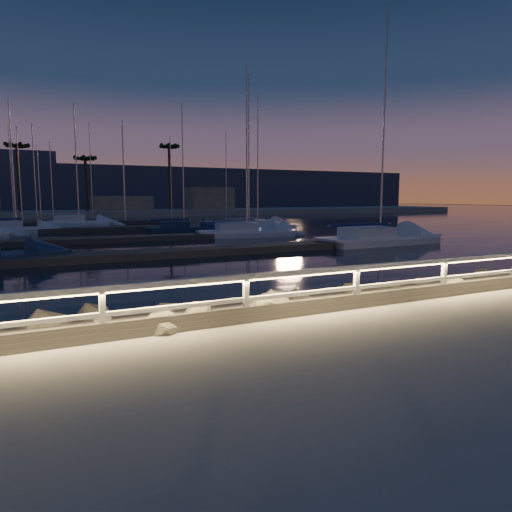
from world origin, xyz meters
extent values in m
plane|color=#A6A196|center=(0.00, 0.00, 0.00)|extent=(400.00, 400.00, 0.00)
cube|color=#A6A196|center=(0.00, -2.50, -0.10)|extent=(240.00, 5.00, 0.20)
cube|color=#6B675C|center=(0.00, 1.50, -0.30)|extent=(240.00, 3.45, 1.29)
plane|color=black|center=(0.00, 80.00, -0.60)|extent=(320.00, 320.00, 0.00)
plane|color=black|center=(0.00, 0.00, -1.20)|extent=(400.00, 400.00, 0.00)
cube|color=white|center=(-5.00, 0.00, 0.50)|extent=(0.11, 0.11, 1.00)
cube|color=white|center=(-2.00, 0.00, 0.50)|extent=(0.11, 0.11, 1.00)
cube|color=white|center=(1.00, 0.00, 0.50)|extent=(0.11, 0.11, 1.00)
cube|color=white|center=(4.00, 0.00, 0.50)|extent=(0.11, 0.11, 1.00)
cube|color=white|center=(0.00, 0.00, 1.00)|extent=(44.00, 0.12, 0.12)
cube|color=white|center=(0.00, 0.00, 0.50)|extent=(44.00, 0.09, 0.09)
cube|color=#E8C468|center=(0.00, -0.02, 0.92)|extent=(44.00, 0.04, 0.03)
sphere|color=#6B675C|center=(0.25, 1.60, -0.24)|extent=(1.10, 1.10, 1.10)
sphere|color=#6B675C|center=(-4.90, 0.86, -0.08)|extent=(0.75, 0.75, 0.75)
cube|color=#534A44|center=(0.00, 16.00, -0.40)|extent=(22.00, 2.00, 0.40)
cube|color=#534A44|center=(0.00, 26.00, -0.40)|extent=(22.00, 2.00, 0.40)
cube|color=#534A44|center=(0.00, 38.00, -0.40)|extent=(22.00, 2.00, 0.40)
cube|color=#534A44|center=(0.00, 50.00, -0.40)|extent=(22.00, 2.00, 0.40)
cube|color=#A6A196|center=(0.00, 74.00, -0.20)|extent=(160.00, 14.00, 1.20)
cube|color=gray|center=(8.00, 75.00, 1.30)|extent=(10.00, 6.00, 3.00)
cube|color=gray|center=(24.00, 74.00, 2.10)|extent=(8.00, 7.00, 4.60)
cylinder|color=#442F20|center=(-8.00, 72.00, 5.65)|extent=(0.44, 0.44, 10.50)
cylinder|color=#442F20|center=(2.00, 73.00, 4.90)|extent=(0.44, 0.44, 9.00)
cylinder|color=#442F20|center=(16.00, 72.00, 6.15)|extent=(0.44, 0.44, 11.50)
cube|color=#394159|center=(0.00, 130.00, 4.00)|extent=(220.00, 30.00, 14.00)
cube|color=white|center=(9.87, 25.73, -0.45)|extent=(7.97, 3.84, 0.55)
cube|color=white|center=(9.87, 25.73, -0.10)|extent=(8.53, 3.58, 0.15)
cube|color=white|center=(8.82, 25.92, 0.25)|extent=(3.26, 2.40, 0.65)
cylinder|color=#B5B5BA|center=(9.87, 25.73, 6.64)|extent=(0.12, 0.12, 13.27)
cylinder|color=#B5B5BA|center=(8.30, 26.01, 0.75)|extent=(4.72, 0.91, 0.08)
cube|color=white|center=(10.57, 26.85, -0.45)|extent=(7.76, 3.66, 0.54)
cube|color=white|center=(10.57, 26.85, -0.11)|extent=(8.31, 3.40, 0.15)
cube|color=white|center=(9.55, 26.68, 0.23)|extent=(3.16, 2.31, 0.63)
cylinder|color=#B5B5BA|center=(10.57, 26.85, 6.46)|extent=(0.12, 0.12, 12.94)
cylinder|color=#B5B5BA|center=(9.04, 26.60, 0.72)|extent=(4.61, 0.83, 0.08)
cube|color=white|center=(15.78, 16.13, -0.45)|extent=(8.98, 3.33, 0.59)
cube|color=white|center=(15.78, 16.13, -0.07)|extent=(9.70, 2.92, 0.16)
cube|color=white|center=(14.55, 16.07, 0.31)|extent=(3.54, 2.36, 0.70)
cylinder|color=#B5B5BA|center=(15.78, 16.13, 7.73)|extent=(0.13, 0.13, 15.39)
cylinder|color=#B5B5BA|center=(13.94, 16.05, 0.85)|extent=(5.54, 0.32, 0.09)
cube|color=white|center=(-7.60, 37.79, -0.45)|extent=(6.75, 3.26, 0.55)
cube|color=white|center=(-7.60, 37.79, -0.10)|extent=(7.22, 3.04, 0.15)
cube|color=white|center=(-8.48, 37.63, 0.25)|extent=(2.76, 2.03, 0.65)
cylinder|color=#B5B5BA|center=(-7.60, 37.79, 5.61)|extent=(0.12, 0.12, 11.23)
cube|color=navy|center=(6.78, 33.42, -0.45)|extent=(6.63, 2.30, 0.48)
cube|color=navy|center=(6.78, 33.42, -0.15)|extent=(7.18, 1.97, 0.13)
cube|color=navy|center=(5.87, 33.43, 0.16)|extent=(2.59, 1.69, 0.56)
cylinder|color=#B5B5BA|center=(6.78, 33.42, 5.67)|extent=(0.10, 0.10, 11.46)
cylinder|color=#B5B5BA|center=(5.41, 33.44, 0.59)|extent=(4.13, 0.13, 0.07)
cube|color=white|center=(14.23, 32.59, -0.45)|extent=(7.69, 3.39, 0.50)
cube|color=white|center=(14.23, 32.59, -0.13)|extent=(8.25, 3.10, 0.14)
cube|color=white|center=(13.21, 32.46, 0.18)|extent=(3.10, 2.21, 0.59)
cylinder|color=#B5B5BA|center=(14.23, 32.59, 6.41)|extent=(0.11, 0.11, 12.90)
cylinder|color=#B5B5BA|center=(12.69, 32.40, 0.64)|extent=(4.62, 0.66, 0.07)
cube|color=white|center=(-1.54, 46.62, -0.45)|extent=(7.83, 5.07, 0.58)
cube|color=white|center=(-1.54, 46.62, -0.08)|extent=(8.26, 4.95, 0.16)
cube|color=white|center=(-2.50, 47.01, 0.29)|extent=(3.38, 2.80, 0.69)
cylinder|color=#B5B5BA|center=(-1.54, 46.62, 6.48)|extent=(0.13, 0.13, 12.91)
cylinder|color=#B5B5BA|center=(-2.98, 47.20, 0.81)|extent=(4.35, 1.81, 0.08)
camera|label=1|loc=(-6.06, -8.88, 2.72)|focal=32.00mm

